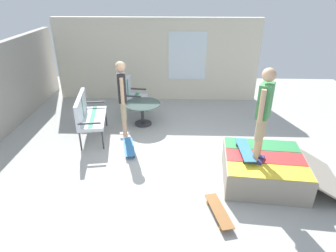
{
  "coord_description": "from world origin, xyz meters",
  "views": [
    {
      "loc": [
        -4.84,
        -0.12,
        3.27
      ],
      "look_at": [
        0.37,
        0.05,
        0.7
      ],
      "focal_mm": 31.16,
      "sensor_mm": 36.0,
      "label": 1
    }
  ],
  "objects_px": {
    "patio_table": "(143,110)",
    "skateboard_on_ramp": "(245,150)",
    "person_skater": "(264,110)",
    "skateboard_spare": "(219,211)",
    "patio_chair_near_house": "(131,93)",
    "skateboard_by_bench": "(129,147)",
    "person_watching": "(122,94)",
    "patio_bench": "(87,113)",
    "skate_ramp": "(265,169)"
  },
  "relations": [
    {
      "from": "skateboard_spare",
      "to": "skateboard_on_ramp",
      "type": "relative_size",
      "value": 1.02
    },
    {
      "from": "person_skater",
      "to": "skateboard_by_bench",
      "type": "distance_m",
      "value": 2.96
    },
    {
      "from": "skate_ramp",
      "to": "skateboard_spare",
      "type": "distance_m",
      "value": 1.32
    },
    {
      "from": "patio_bench",
      "to": "skate_ramp",
      "type": "bearing_deg",
      "value": -113.17
    },
    {
      "from": "skateboard_on_ramp",
      "to": "patio_bench",
      "type": "bearing_deg",
      "value": 65.65
    },
    {
      "from": "person_watching",
      "to": "skateboard_spare",
      "type": "distance_m",
      "value": 3.32
    },
    {
      "from": "patio_chair_near_house",
      "to": "skateboard_spare",
      "type": "xyz_separation_m",
      "value": [
        -3.85,
        -1.91,
        -0.53
      ]
    },
    {
      "from": "patio_table",
      "to": "skateboard_on_ramp",
      "type": "bearing_deg",
      "value": -136.78
    },
    {
      "from": "patio_bench",
      "to": "skateboard_by_bench",
      "type": "height_order",
      "value": "patio_bench"
    },
    {
      "from": "patio_bench",
      "to": "skateboard_on_ramp",
      "type": "distance_m",
      "value": 3.58
    },
    {
      "from": "patio_chair_near_house",
      "to": "person_skater",
      "type": "height_order",
      "value": "person_skater"
    },
    {
      "from": "patio_chair_near_house",
      "to": "skateboard_spare",
      "type": "bearing_deg",
      "value": -153.55
    },
    {
      "from": "patio_bench",
      "to": "person_skater",
      "type": "height_order",
      "value": "person_skater"
    },
    {
      "from": "skate_ramp",
      "to": "skateboard_on_ramp",
      "type": "relative_size",
      "value": 2.7
    },
    {
      "from": "patio_bench",
      "to": "person_skater",
      "type": "xyz_separation_m",
      "value": [
        -1.65,
        -3.41,
        0.83
      ]
    },
    {
      "from": "skate_ramp",
      "to": "patio_chair_near_house",
      "type": "height_order",
      "value": "patio_chair_near_house"
    },
    {
      "from": "patio_table",
      "to": "person_skater",
      "type": "relative_size",
      "value": 0.55
    },
    {
      "from": "person_watching",
      "to": "skateboard_spare",
      "type": "bearing_deg",
      "value": -143.47
    },
    {
      "from": "patio_table",
      "to": "skateboard_on_ramp",
      "type": "distance_m",
      "value": 3.06
    },
    {
      "from": "person_watching",
      "to": "patio_chair_near_house",
      "type": "bearing_deg",
      "value": 1.07
    },
    {
      "from": "skateboard_on_ramp",
      "to": "skateboard_by_bench",
      "type": "bearing_deg",
      "value": 68.33
    },
    {
      "from": "skateboard_by_bench",
      "to": "skateboard_spare",
      "type": "height_order",
      "value": "same"
    },
    {
      "from": "patio_chair_near_house",
      "to": "person_skater",
      "type": "xyz_separation_m",
      "value": [
        -3.02,
        -2.62,
        0.83
      ]
    },
    {
      "from": "patio_chair_near_house",
      "to": "patio_table",
      "type": "distance_m",
      "value": 0.75
    },
    {
      "from": "patio_bench",
      "to": "patio_table",
      "type": "bearing_deg",
      "value": -57.26
    },
    {
      "from": "skate_ramp",
      "to": "person_watching",
      "type": "xyz_separation_m",
      "value": [
        1.63,
        2.82,
        0.8
      ]
    },
    {
      "from": "patio_chair_near_house",
      "to": "skateboard_spare",
      "type": "distance_m",
      "value": 4.33
    },
    {
      "from": "patio_chair_near_house",
      "to": "skateboard_by_bench",
      "type": "bearing_deg",
      "value": -173.59
    },
    {
      "from": "skateboard_by_bench",
      "to": "skateboard_on_ramp",
      "type": "height_order",
      "value": "skateboard_on_ramp"
    },
    {
      "from": "patio_table",
      "to": "skateboard_by_bench",
      "type": "bearing_deg",
      "value": 173.3
    },
    {
      "from": "patio_chair_near_house",
      "to": "patio_table",
      "type": "relative_size",
      "value": 1.13
    },
    {
      "from": "patio_bench",
      "to": "patio_table",
      "type": "height_order",
      "value": "patio_bench"
    },
    {
      "from": "patio_table",
      "to": "skateboard_spare",
      "type": "distance_m",
      "value": 3.59
    },
    {
      "from": "patio_table",
      "to": "patio_chair_near_house",
      "type": "bearing_deg",
      "value": 31.34
    },
    {
      "from": "skateboard_by_bench",
      "to": "skateboard_spare",
      "type": "distance_m",
      "value": 2.55
    },
    {
      "from": "patio_bench",
      "to": "skateboard_spare",
      "type": "distance_m",
      "value": 3.71
    },
    {
      "from": "patio_table",
      "to": "person_watching",
      "type": "relative_size",
      "value": 0.5
    },
    {
      "from": "skateboard_spare",
      "to": "skateboard_on_ramp",
      "type": "distance_m",
      "value": 1.26
    },
    {
      "from": "skateboard_by_bench",
      "to": "skateboard_on_ramp",
      "type": "distance_m",
      "value": 2.47
    },
    {
      "from": "patio_chair_near_house",
      "to": "patio_table",
      "type": "height_order",
      "value": "patio_chair_near_house"
    },
    {
      "from": "skate_ramp",
      "to": "patio_chair_near_house",
      "type": "bearing_deg",
      "value": 44.22
    },
    {
      "from": "person_skater",
      "to": "skateboard_spare",
      "type": "bearing_deg",
      "value": 139.39
    },
    {
      "from": "patio_chair_near_house",
      "to": "person_watching",
      "type": "xyz_separation_m",
      "value": [
        -1.3,
        -0.02,
        0.44
      ]
    },
    {
      "from": "skateboard_spare",
      "to": "skateboard_on_ramp",
      "type": "bearing_deg",
      "value": -28.69
    },
    {
      "from": "skateboard_by_bench",
      "to": "person_watching",
      "type": "bearing_deg",
      "value": 16.63
    },
    {
      "from": "person_skater",
      "to": "patio_table",
      "type": "bearing_deg",
      "value": 43.06
    },
    {
      "from": "skateboard_by_bench",
      "to": "skateboard_spare",
      "type": "bearing_deg",
      "value": -138.25
    },
    {
      "from": "skateboard_by_bench",
      "to": "skateboard_on_ramp",
      "type": "xyz_separation_m",
      "value": [
        -0.89,
        -2.25,
        0.51
      ]
    },
    {
      "from": "patio_bench",
      "to": "person_watching",
      "type": "relative_size",
      "value": 0.74
    },
    {
      "from": "person_watching",
      "to": "skateboard_on_ramp",
      "type": "distance_m",
      "value": 2.93
    }
  ]
}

